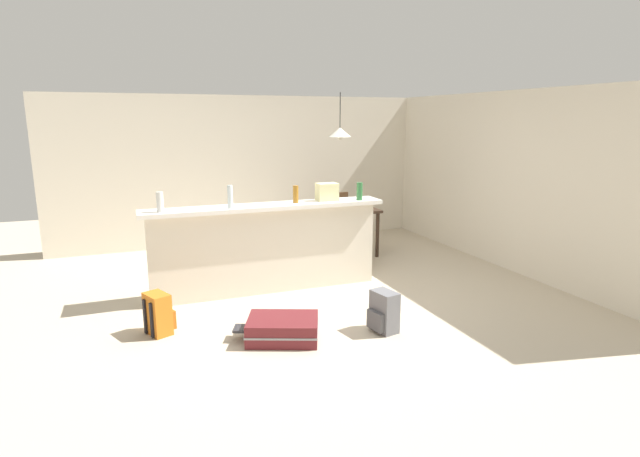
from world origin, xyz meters
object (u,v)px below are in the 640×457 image
dining_chair_near_partition (347,230)px  backpack_grey (384,312)px  bottle_amber (296,194)px  dining_chair_far_side (334,216)px  grocery_bag (327,192)px  pendant_lamp (340,132)px  backpack_orange (159,314)px  bottle_clear (230,197)px  suitcase_flat_maroon (283,329)px  dining_table (340,215)px  bottle_green (360,191)px  bottle_white (160,202)px

dining_chair_near_partition → backpack_grey: size_ratio=2.21×
bottle_amber → dining_chair_near_partition: size_ratio=0.23×
dining_chair_far_side → backpack_grey: 3.53m
grocery_bag → backpack_grey: (-0.03, -1.62, -1.01)m
pendant_lamp → backpack_orange: 3.94m
bottle_clear → grocery_bag: 1.26m
dining_chair_far_side → suitcase_flat_maroon: dining_chair_far_side is taller
dining_chair_near_partition → dining_chair_far_side: same height
grocery_bag → dining_table: grocery_bag is taller
dining_chair_near_partition → backpack_grey: bearing=-105.1°
bottle_clear → pendant_lamp: (1.96, 1.36, 0.68)m
bottle_green → backpack_orange: bearing=-163.8°
bottle_white → bottle_amber: 1.60m
bottle_clear → pendant_lamp: size_ratio=0.39×
bottle_green → backpack_grey: 1.87m
suitcase_flat_maroon → bottle_white: bearing=125.9°
dining_table → suitcase_flat_maroon: (-1.77, -2.70, -0.54)m
backpack_grey → backpack_orange: 2.26m
grocery_bag → pendant_lamp: pendant_lamp is taller
dining_table → dining_chair_near_partition: bearing=-102.7°
bottle_clear → backpack_grey: bearing=-50.8°
backpack_grey → backpack_orange: same height
bottle_green → suitcase_flat_maroon: (-1.44, -1.33, -1.10)m
bottle_green → grocery_bag: bottle_green is taller
bottle_white → dining_chair_far_side: 3.49m
bottle_white → backpack_grey: bottle_white is taller
dining_chair_far_side → pendant_lamp: 1.51m
grocery_bag → backpack_orange: bearing=-158.3°
bottle_green → backpack_orange: bottle_green is taller
dining_chair_near_partition → backpack_orange: dining_chair_near_partition is taller
dining_table → pendant_lamp: size_ratio=1.58×
backpack_grey → dining_chair_far_side: bearing=75.6°
dining_table → dining_chair_far_side: 0.55m
suitcase_flat_maroon → backpack_grey: backpack_grey is taller
dining_chair_near_partition → bottle_amber: bearing=-144.2°
pendant_lamp → bottle_amber: bearing=-131.8°
dining_table → bottle_clear: bearing=-145.1°
bottle_amber → dining_chair_far_side: 2.31m
bottle_clear → backpack_orange: (-0.90, -0.74, -1.03)m
dining_chair_near_partition → suitcase_flat_maroon: (-1.65, -2.16, -0.41)m
dining_chair_near_partition → pendant_lamp: 1.50m
backpack_grey → bottle_amber: bearing=104.0°
dining_table → suitcase_flat_maroon: 3.28m
bottle_amber → dining_chair_near_partition: bearing=35.8°
bottle_amber → suitcase_flat_maroon: 1.89m
bottle_amber → pendant_lamp: pendant_lamp is taller
bottle_clear → dining_chair_near_partition: bottle_clear is taller
bottle_amber → backpack_orange: size_ratio=0.51×
pendant_lamp → bottle_clear: bearing=-145.3°
grocery_bag → dining_table: bearing=60.1°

